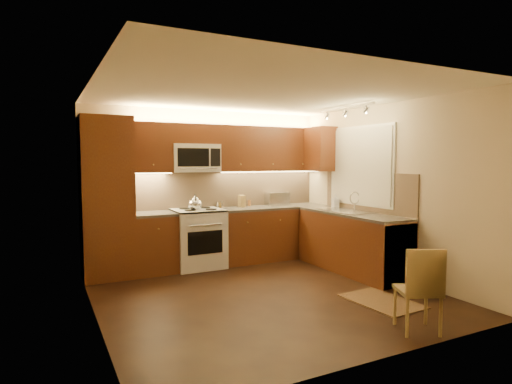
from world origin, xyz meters
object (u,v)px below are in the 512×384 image
knife_block (242,201)px  soap_bottle (335,201)px  sink (346,206)px  dining_chair (418,288)px  stove (198,238)px  toaster_oven (277,199)px  microwave (194,158)px  kettle (195,202)px

knife_block → soap_bottle: bearing=-24.4°
sink → dining_chair: (-0.91, -2.25, -0.55)m
stove → toaster_oven: size_ratio=2.41×
microwave → knife_block: size_ratio=3.82×
microwave → sink: bearing=-32.2°
toaster_oven → knife_block: toaster_oven is taller
sink → soap_bottle: (0.19, 0.50, 0.03)m
stove → soap_bottle: size_ratio=4.19×
toaster_oven → dining_chair: (-0.42, -3.53, -0.59)m
toaster_oven → dining_chair: toaster_oven is taller
kettle → sink: bearing=-17.7°
soap_bottle → toaster_oven: bearing=140.0°
knife_block → dining_chair: size_ratio=0.23×
kettle → microwave: bearing=79.9°
sink → soap_bottle: bearing=69.5°
toaster_oven → stove: bearing=-166.4°
sink → toaster_oven: bearing=110.9°
microwave → toaster_oven: (1.51, 0.02, -0.71)m
dining_chair → sink: bearing=92.8°
microwave → knife_block: 1.10m
toaster_oven → dining_chair: 3.60m
microwave → kettle: size_ratio=3.07×
sink → kettle: bearing=154.0°
stove → microwave: size_ratio=1.21×
soap_bottle → microwave: bearing=170.0°
stove → microwave: bearing=90.0°
stove → microwave: microwave is taller
toaster_oven → knife_block: (-0.68, -0.00, -0.01)m
microwave → knife_block: (0.83, 0.02, -0.72)m
toaster_oven → soap_bottle: (0.67, -0.78, -0.00)m
sink → knife_block: (-1.17, 1.28, 0.02)m
kettle → dining_chair: (1.17, -3.26, -0.62)m
sink → knife_block: bearing=132.5°
microwave → soap_bottle: 2.42m
microwave → soap_bottle: size_ratio=3.46×
stove → toaster_oven: toaster_oven is taller
kettle → dining_chair: size_ratio=0.29×
stove → toaster_oven: 1.62m
microwave → dining_chair: bearing=-72.8°
toaster_oven → dining_chair: size_ratio=0.45×
knife_block → toaster_oven: bearing=5.8°
soap_bottle → dining_chair: size_ratio=0.26×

